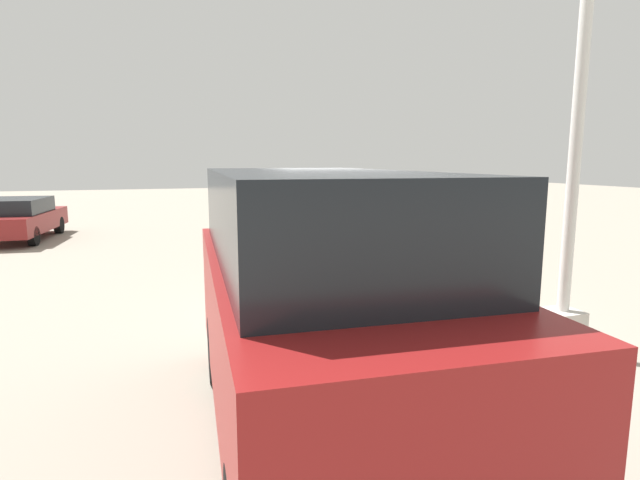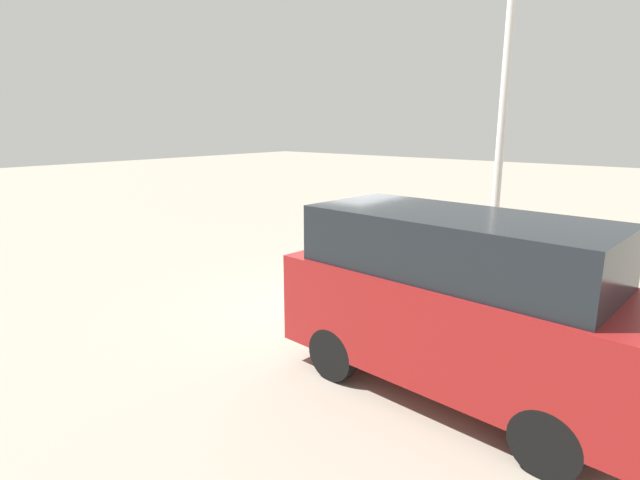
% 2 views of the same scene
% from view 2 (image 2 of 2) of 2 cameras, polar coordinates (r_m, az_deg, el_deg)
% --- Properties ---
extents(ground_plane, '(80.00, 80.00, 0.00)m').
position_cam_2_polar(ground_plane, '(9.63, 2.64, -7.98)').
color(ground_plane, gray).
extents(parking_meter_near, '(0.20, 0.12, 1.44)m').
position_cam_2_polar(parking_meter_near, '(9.60, 4.14, -1.42)').
color(parking_meter_near, '#4C4C4C').
rests_on(parking_meter_near, ground).
extents(lamp_post, '(0.44, 0.44, 6.07)m').
position_cam_2_polar(lamp_post, '(10.12, 19.40, 3.68)').
color(lamp_post, beige).
rests_on(lamp_post, ground).
extents(parked_van, '(4.72, 2.08, 2.39)m').
position_cam_2_polar(parked_van, '(6.60, 15.50, -6.69)').
color(parked_van, maroon).
rests_on(parked_van, ground).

